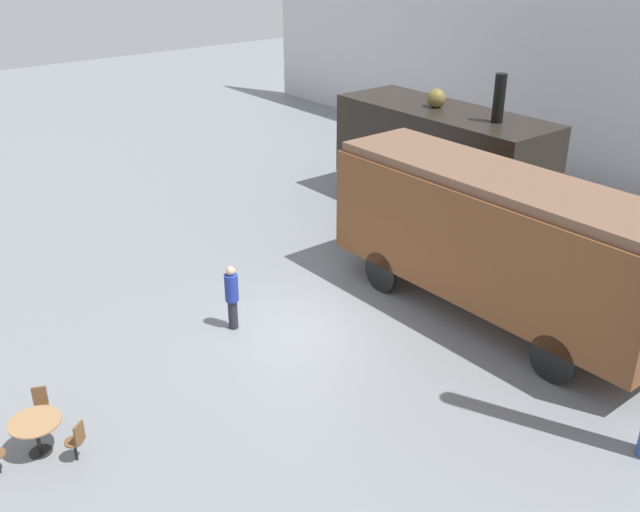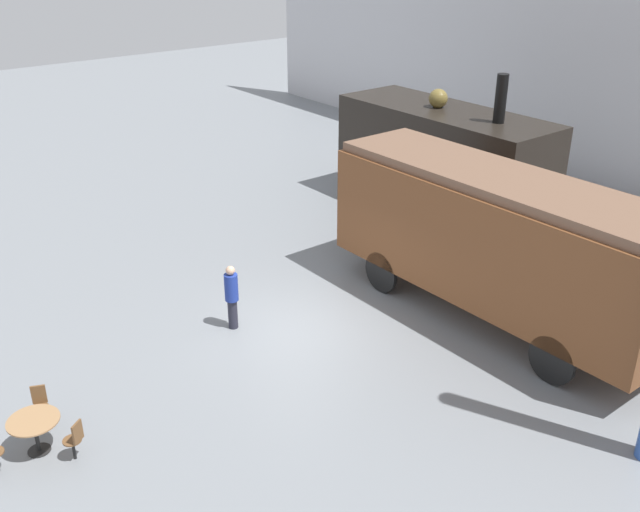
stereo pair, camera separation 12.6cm
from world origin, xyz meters
name	(u,v)px [view 1 (the left image)]	position (x,y,z in m)	size (l,w,h in m)	color
ground_plane	(297,328)	(0.00, 0.00, 0.00)	(80.00, 80.00, 0.00)	gray
steam_locomotive	(441,151)	(-3.29, 8.72, 2.20)	(7.86, 2.76, 5.13)	black
passenger_coach_wooden	(496,235)	(2.60, 4.24, 2.28)	(9.19, 2.56, 3.85)	brown
cafe_table_near	(36,427)	(0.60, -6.68, 0.61)	(0.99, 0.99, 0.74)	black
cafe_chair_0	(41,404)	(-0.19, -6.32, 0.51)	(0.40, 0.38, 0.87)	black
cafe_chair_2	(77,439)	(1.30, -6.17, 0.51)	(0.40, 0.40, 0.87)	black
visitor_person	(232,295)	(-1.02, -1.24, 0.94)	(0.34, 0.34, 1.72)	#262633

